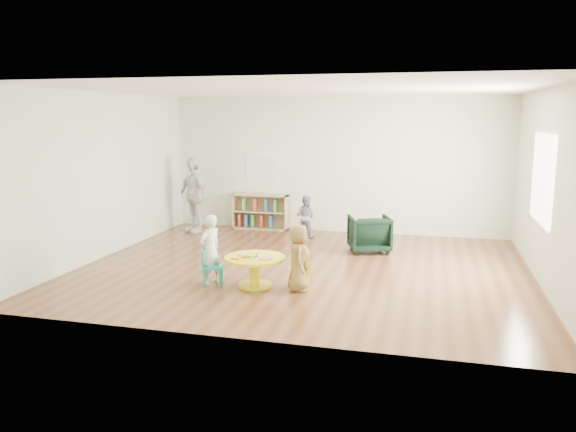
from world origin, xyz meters
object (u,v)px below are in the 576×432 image
(adult_caretaker, at_px, (194,195))
(activity_table, at_px, (255,266))
(kid_chair_right, at_px, (302,268))
(bookshelf, at_px, (260,212))
(kid_chair_left, at_px, (210,265))
(armchair, at_px, (369,234))
(child_right, at_px, (298,258))
(toddler, at_px, (305,216))
(child_left, at_px, (210,250))

(adult_caretaker, bearing_deg, activity_table, -21.41)
(kid_chair_right, bearing_deg, bookshelf, 8.75)
(kid_chair_left, bearing_deg, armchair, 128.49)
(kid_chair_left, height_order, child_right, child_right)
(child_right, relative_size, toddler, 1.09)
(activity_table, xyz_separation_m, bookshelf, (-1.16, 3.99, 0.07))
(child_right, bearing_deg, kid_chair_left, 77.33)
(kid_chair_right, distance_m, child_right, 0.22)
(activity_table, relative_size, child_right, 0.93)
(kid_chair_right, bearing_deg, child_left, 79.02)
(kid_chair_right, bearing_deg, activity_table, 81.44)
(child_left, bearing_deg, adult_caretaker, -127.79)
(activity_table, distance_m, child_left, 0.70)
(activity_table, distance_m, bookshelf, 4.16)
(armchair, distance_m, adult_caretaker, 3.85)
(child_right, xyz_separation_m, toddler, (-0.67, 3.41, -0.04))
(kid_chair_right, relative_size, toddler, 0.63)
(activity_table, relative_size, adult_caretaker, 0.55)
(activity_table, xyz_separation_m, child_right, (0.64, -0.03, 0.17))
(bookshelf, bearing_deg, child_left, -82.92)
(child_left, bearing_deg, kid_chair_left, 38.38)
(kid_chair_right, xyz_separation_m, toddler, (-0.69, 3.28, 0.14))
(bookshelf, bearing_deg, kid_chair_right, -64.93)
(armchair, relative_size, adult_caretaker, 0.46)
(kid_chair_left, bearing_deg, child_right, 77.88)
(bookshelf, bearing_deg, kid_chair_left, -82.87)
(child_right, distance_m, toddler, 3.47)
(bookshelf, bearing_deg, activity_table, -73.76)
(activity_table, bearing_deg, child_left, -177.09)
(kid_chair_right, distance_m, toddler, 3.36)
(activity_table, distance_m, adult_caretaker, 4.12)
(armchair, xyz_separation_m, child_right, (-0.70, -2.54, 0.14))
(bookshelf, height_order, child_left, child_left)
(adult_caretaker, bearing_deg, toddler, 34.14)
(child_right, bearing_deg, bookshelf, 9.84)
(activity_table, bearing_deg, child_right, -2.87)
(kid_chair_right, xyz_separation_m, adult_caretaker, (-3.05, 3.23, 0.49))
(kid_chair_left, relative_size, kid_chair_right, 0.99)
(kid_chair_right, relative_size, adult_caretaker, 0.34)
(child_left, xyz_separation_m, child_right, (1.31, 0.00, -0.04))
(kid_chair_left, relative_size, toddler, 0.63)
(kid_chair_right, bearing_deg, child_right, 154.91)
(kid_chair_left, bearing_deg, kid_chair_right, 83.15)
(kid_chair_left, xyz_separation_m, bookshelf, (-0.51, 4.06, 0.08))
(kid_chair_right, distance_m, bookshelf, 4.31)
(child_right, xyz_separation_m, adult_caretaker, (-3.03, 3.35, 0.32))
(armchair, bearing_deg, child_right, 56.98)
(kid_chair_left, bearing_deg, child_left, 179.66)
(bookshelf, relative_size, armchair, 1.68)
(kid_chair_left, distance_m, child_right, 1.31)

